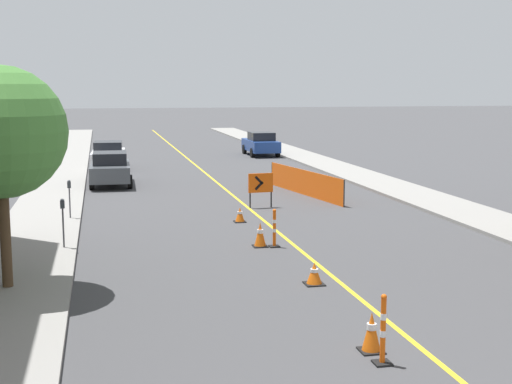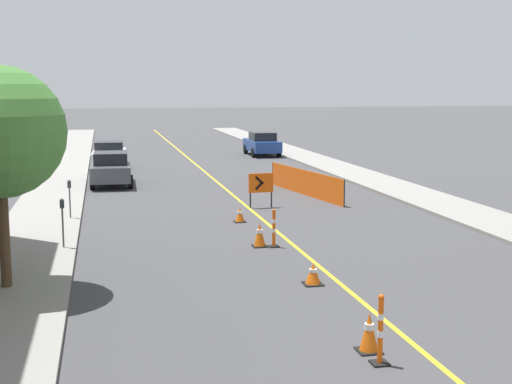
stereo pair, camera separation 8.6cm
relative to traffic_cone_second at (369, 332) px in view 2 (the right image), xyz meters
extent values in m
cube|color=gold|center=(0.93, 29.18, -0.35)|extent=(0.12, 72.82, 0.01)
cube|color=gray|center=(-6.63, 29.18, -0.30)|extent=(2.58, 72.82, 0.12)
cube|color=gray|center=(8.49, 29.18, -0.30)|extent=(2.58, 72.82, 0.12)
cube|color=black|center=(0.00, 0.00, -0.34)|extent=(0.42, 0.42, 0.03)
cone|color=orange|center=(0.00, 0.00, 0.02)|extent=(0.34, 0.34, 0.69)
cylinder|color=white|center=(0.00, 0.00, 0.10)|extent=(0.17, 0.17, 0.11)
cube|color=black|center=(0.28, 4.36, -0.34)|extent=(0.46, 0.46, 0.03)
cone|color=orange|center=(0.28, 4.36, -0.08)|extent=(0.37, 0.37, 0.50)
cylinder|color=white|center=(0.28, 4.36, -0.02)|extent=(0.19, 0.19, 0.08)
cube|color=black|center=(-0.09, 8.56, -0.34)|extent=(0.43, 0.43, 0.03)
cone|color=orange|center=(-0.09, 8.56, 0.02)|extent=(0.34, 0.34, 0.69)
cylinder|color=white|center=(-0.09, 8.56, 0.10)|extent=(0.18, 0.18, 0.11)
cube|color=black|center=(0.06, 12.43, -0.34)|extent=(0.40, 0.40, 0.03)
cone|color=orange|center=(0.06, 12.43, -0.08)|extent=(0.32, 0.32, 0.49)
cylinder|color=white|center=(0.06, 12.43, -0.02)|extent=(0.17, 0.17, 0.08)
cube|color=black|center=(-0.03, -0.59, -0.34)|extent=(0.30, 0.30, 0.04)
cylinder|color=#EF560C|center=(-0.03, -0.59, 0.23)|extent=(0.09, 0.09, 1.11)
cylinder|color=white|center=(-0.03, -0.59, 0.18)|extent=(0.10, 0.10, 0.11)
cylinder|color=white|center=(-0.03, -0.59, 0.48)|extent=(0.10, 0.10, 0.11)
sphere|color=#EF560C|center=(-0.03, -0.59, 0.82)|extent=(0.10, 0.10, 0.10)
cube|color=black|center=(0.30, 8.43, -0.34)|extent=(0.30, 0.30, 0.04)
cylinder|color=#EF560C|center=(0.30, 8.43, 0.18)|extent=(0.09, 0.09, 1.01)
cylinder|color=white|center=(0.30, 8.43, 0.13)|extent=(0.11, 0.11, 0.10)
cylinder|color=white|center=(0.30, 8.43, 0.41)|extent=(0.11, 0.11, 0.10)
sphere|color=#EF560C|center=(0.30, 8.43, 0.72)|extent=(0.10, 0.10, 0.10)
cube|color=#EF560C|center=(1.41, 15.15, 0.61)|extent=(0.99, 0.15, 0.74)
cube|color=black|center=(1.34, 15.11, 0.72)|extent=(0.35, 0.05, 0.35)
cube|color=black|center=(1.34, 15.11, 0.51)|extent=(0.35, 0.05, 0.35)
cylinder|color=black|center=(1.00, 15.15, -0.06)|extent=(0.06, 0.06, 0.60)
cylinder|color=black|center=(1.83, 15.15, -0.06)|extent=(0.06, 0.06, 0.60)
cube|color=#EF560C|center=(3.99, 17.96, 0.18)|extent=(1.24, 6.84, 1.08)
cylinder|color=#262626|center=(4.59, 14.54, 0.18)|extent=(0.05, 0.05, 1.08)
cylinder|color=#262626|center=(3.38, 21.37, 0.18)|extent=(0.05, 0.05, 1.08)
cube|color=#474C51|center=(-4.16, 22.84, 0.32)|extent=(1.91, 4.35, 0.72)
cube|color=black|center=(-4.16, 22.62, 0.96)|extent=(1.58, 1.97, 0.55)
cylinder|color=black|center=(-5.02, 24.17, -0.04)|extent=(0.24, 0.65, 0.64)
cylinder|color=black|center=(-3.31, 24.17, -0.04)|extent=(0.24, 0.65, 0.64)
cylinder|color=black|center=(-5.02, 21.50, -0.04)|extent=(0.24, 0.65, 0.64)
cylinder|color=black|center=(-3.31, 21.50, -0.04)|extent=(0.24, 0.65, 0.64)
cube|color=silver|center=(-4.16, 29.55, 0.32)|extent=(2.01, 4.38, 0.72)
cube|color=black|center=(-4.16, 29.33, 0.96)|extent=(1.62, 2.01, 0.55)
cylinder|color=black|center=(-5.01, 30.88, -0.04)|extent=(0.25, 0.65, 0.64)
cylinder|color=black|center=(-3.30, 30.88, -0.04)|extent=(0.25, 0.65, 0.64)
cylinder|color=black|center=(-5.01, 28.22, -0.04)|extent=(0.25, 0.65, 0.64)
cylinder|color=black|center=(-3.30, 28.22, -0.04)|extent=(0.25, 0.65, 0.64)
cube|color=navy|center=(6.05, 35.67, 0.32)|extent=(1.81, 4.30, 0.72)
cube|color=black|center=(6.05, 35.45, 0.96)|extent=(1.53, 1.94, 0.55)
cylinder|color=black|center=(5.20, 37.00, -0.04)|extent=(0.22, 0.64, 0.64)
cylinder|color=black|center=(6.91, 37.00, -0.04)|extent=(0.22, 0.64, 0.64)
cylinder|color=black|center=(5.20, 34.33, -0.04)|extent=(0.22, 0.64, 0.64)
cylinder|color=black|center=(6.91, 34.33, -0.04)|extent=(0.22, 0.64, 0.64)
cylinder|color=#4C4C51|center=(-5.69, 9.15, 0.33)|extent=(0.05, 0.05, 1.13)
cube|color=#33383D|center=(-5.69, 9.15, 1.00)|extent=(0.12, 0.10, 0.22)
sphere|color=#33383D|center=(-5.69, 9.15, 1.11)|extent=(0.11, 0.11, 0.11)
cylinder|color=#4C4C51|center=(-5.69, 13.84, 0.29)|extent=(0.05, 0.05, 1.05)
cube|color=#33383D|center=(-5.69, 13.84, 0.93)|extent=(0.12, 0.10, 0.22)
sphere|color=#33383D|center=(-5.69, 13.84, 1.04)|extent=(0.11, 0.11, 0.11)
cylinder|color=#4C3823|center=(-6.76, 5.29, 0.98)|extent=(0.24, 0.24, 2.42)
camera|label=1|loc=(-4.59, -11.37, 4.31)|focal=50.00mm
camera|label=2|loc=(-4.51, -11.39, 4.31)|focal=50.00mm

